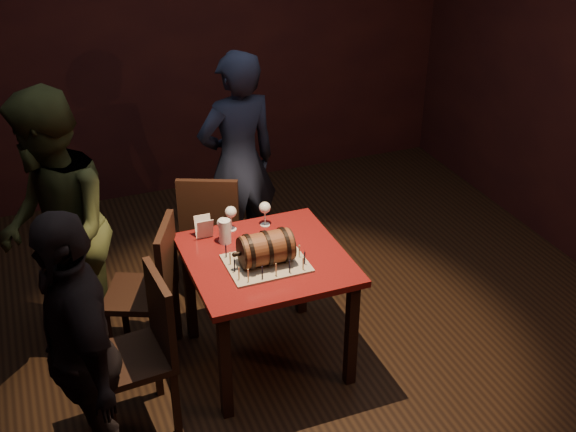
{
  "coord_description": "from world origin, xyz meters",
  "views": [
    {
      "loc": [
        -1.22,
        -3.33,
        2.98
      ],
      "look_at": [
        0.1,
        0.05,
        0.95
      ],
      "focal_mm": 45.0,
      "sensor_mm": 36.0,
      "label": 1
    }
  ],
  "objects_px": {
    "barrel_cake": "(266,248)",
    "wine_glass_mid": "(231,213)",
    "wine_glass_left": "(223,224)",
    "chair_left_rear": "(153,285)",
    "person_left_front": "(80,352)",
    "person_back": "(238,164)",
    "chair_back": "(212,228)",
    "wine_glass_right": "(265,209)",
    "chair_left_front": "(145,344)",
    "pub_table": "(266,272)",
    "pint_of_ale": "(225,232)",
    "person_left_rear": "(56,232)"
  },
  "relations": [
    {
      "from": "pub_table",
      "to": "pint_of_ale",
      "type": "bearing_deg",
      "value": 126.64
    },
    {
      "from": "barrel_cake",
      "to": "pint_of_ale",
      "type": "height_order",
      "value": "barrel_cake"
    },
    {
      "from": "wine_glass_mid",
      "to": "wine_glass_left",
      "type": "bearing_deg",
      "value": -126.62
    },
    {
      "from": "chair_back",
      "to": "person_left_front",
      "type": "relative_size",
      "value": 0.61
    },
    {
      "from": "wine_glass_mid",
      "to": "barrel_cake",
      "type": "bearing_deg",
      "value": -81.35
    },
    {
      "from": "person_back",
      "to": "wine_glass_right",
      "type": "bearing_deg",
      "value": 75.68
    },
    {
      "from": "wine_glass_left",
      "to": "wine_glass_right",
      "type": "xyz_separation_m",
      "value": [
        0.3,
        0.09,
        0.0
      ]
    },
    {
      "from": "barrel_cake",
      "to": "chair_left_rear",
      "type": "height_order",
      "value": "barrel_cake"
    },
    {
      "from": "person_back",
      "to": "barrel_cake",
      "type": "bearing_deg",
      "value": 70.9
    },
    {
      "from": "pub_table",
      "to": "wine_glass_right",
      "type": "distance_m",
      "value": 0.42
    },
    {
      "from": "wine_glass_right",
      "to": "chair_left_rear",
      "type": "bearing_deg",
      "value": -175.93
    },
    {
      "from": "pub_table",
      "to": "person_back",
      "type": "bearing_deg",
      "value": 80.15
    },
    {
      "from": "pub_table",
      "to": "person_left_rear",
      "type": "relative_size",
      "value": 0.53
    },
    {
      "from": "person_left_front",
      "to": "pub_table",
      "type": "bearing_deg",
      "value": 105.93
    },
    {
      "from": "pub_table",
      "to": "wine_glass_right",
      "type": "bearing_deg",
      "value": 71.11
    },
    {
      "from": "chair_left_rear",
      "to": "chair_left_front",
      "type": "distance_m",
      "value": 0.56
    },
    {
      "from": "wine_glass_mid",
      "to": "person_left_front",
      "type": "distance_m",
      "value": 1.33
    },
    {
      "from": "chair_back",
      "to": "chair_left_front",
      "type": "relative_size",
      "value": 1.0
    },
    {
      "from": "person_left_front",
      "to": "chair_left_rear",
      "type": "bearing_deg",
      "value": 139.81
    },
    {
      "from": "wine_glass_right",
      "to": "person_back",
      "type": "height_order",
      "value": "person_back"
    },
    {
      "from": "chair_back",
      "to": "pub_table",
      "type": "bearing_deg",
      "value": -82.8
    },
    {
      "from": "barrel_cake",
      "to": "person_back",
      "type": "xyz_separation_m",
      "value": [
        0.22,
        1.2,
        -0.04
      ]
    },
    {
      "from": "wine_glass_right",
      "to": "chair_left_front",
      "type": "relative_size",
      "value": 0.17
    },
    {
      "from": "person_left_front",
      "to": "barrel_cake",
      "type": "bearing_deg",
      "value": 102.88
    },
    {
      "from": "pub_table",
      "to": "chair_back",
      "type": "xyz_separation_m",
      "value": [
        -0.1,
        0.82,
        -0.12
      ]
    },
    {
      "from": "wine_glass_left",
      "to": "person_left_rear",
      "type": "bearing_deg",
      "value": 162.68
    },
    {
      "from": "chair_left_rear",
      "to": "person_left_front",
      "type": "height_order",
      "value": "person_left_front"
    },
    {
      "from": "wine_glass_mid",
      "to": "chair_back",
      "type": "height_order",
      "value": "chair_back"
    },
    {
      "from": "person_left_rear",
      "to": "chair_left_rear",
      "type": "bearing_deg",
      "value": 62.8
    },
    {
      "from": "wine_glass_mid",
      "to": "chair_back",
      "type": "relative_size",
      "value": 0.17
    },
    {
      "from": "person_back",
      "to": "wine_glass_mid",
      "type": "bearing_deg",
      "value": 60.48
    },
    {
      "from": "barrel_cake",
      "to": "wine_glass_mid",
      "type": "xyz_separation_m",
      "value": [
        -0.07,
        0.44,
        0.01
      ]
    },
    {
      "from": "pub_table",
      "to": "person_left_front",
      "type": "relative_size",
      "value": 0.59
    },
    {
      "from": "chair_back",
      "to": "pint_of_ale",
      "type": "bearing_deg",
      "value": -96.87
    },
    {
      "from": "person_left_front",
      "to": "wine_glass_right",
      "type": "bearing_deg",
      "value": 116.14
    },
    {
      "from": "barrel_cake",
      "to": "wine_glass_left",
      "type": "relative_size",
      "value": 2.17
    },
    {
      "from": "pub_table",
      "to": "pint_of_ale",
      "type": "relative_size",
      "value": 6.0
    },
    {
      "from": "person_back",
      "to": "chair_back",
      "type": "bearing_deg",
      "value": 36.89
    },
    {
      "from": "wine_glass_mid",
      "to": "pint_of_ale",
      "type": "xyz_separation_m",
      "value": [
        -0.08,
        -0.13,
        -0.04
      ]
    },
    {
      "from": "pint_of_ale",
      "to": "chair_left_rear",
      "type": "xyz_separation_m",
      "value": [
        -0.45,
        0.05,
        -0.3
      ]
    },
    {
      "from": "pub_table",
      "to": "chair_left_front",
      "type": "relative_size",
      "value": 0.97
    },
    {
      "from": "wine_glass_left",
      "to": "person_back",
      "type": "distance_m",
      "value": 0.95
    },
    {
      "from": "chair_back",
      "to": "person_back",
      "type": "distance_m",
      "value": 0.52
    },
    {
      "from": "wine_glass_right",
      "to": "pint_of_ale",
      "type": "xyz_separation_m",
      "value": [
        -0.29,
        -0.11,
        -0.05
      ]
    },
    {
      "from": "pub_table",
      "to": "wine_glass_mid",
      "type": "relative_size",
      "value": 5.59
    },
    {
      "from": "barrel_cake",
      "to": "person_back",
      "type": "relative_size",
      "value": 0.21
    },
    {
      "from": "barrel_cake",
      "to": "chair_back",
      "type": "relative_size",
      "value": 0.38
    },
    {
      "from": "barrel_cake",
      "to": "person_left_front",
      "type": "relative_size",
      "value": 0.23
    },
    {
      "from": "wine_glass_left",
      "to": "wine_glass_right",
      "type": "bearing_deg",
      "value": 17.28
    },
    {
      "from": "wine_glass_right",
      "to": "chair_left_front",
      "type": "height_order",
      "value": "chair_left_front"
    }
  ]
}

